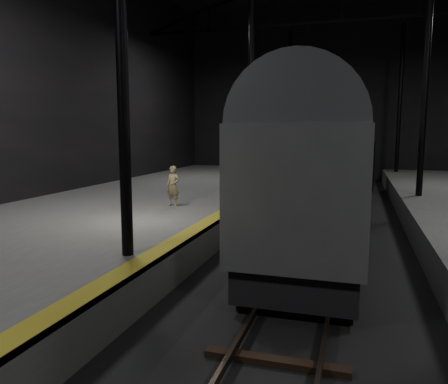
% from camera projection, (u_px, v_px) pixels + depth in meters
% --- Properties ---
extents(ground, '(44.00, 44.00, 0.00)m').
position_uv_depth(ground, '(312.00, 262.00, 12.83)').
color(ground, black).
rests_on(ground, ground).
extents(platform_left, '(9.00, 43.80, 1.00)m').
position_uv_depth(platform_left, '(90.00, 229.00, 14.92)').
color(platform_left, '#50504E').
rests_on(platform_left, ground).
extents(tactile_strip, '(0.50, 43.80, 0.01)m').
position_uv_depth(tactile_strip, '(208.00, 222.00, 13.63)').
color(tactile_strip, olive).
rests_on(tactile_strip, platform_left).
extents(track, '(2.40, 43.00, 0.24)m').
position_uv_depth(track, '(312.00, 259.00, 12.82)').
color(track, '#3F3328').
rests_on(track, ground).
extents(train, '(2.92, 19.49, 5.21)m').
position_uv_depth(train, '(327.00, 154.00, 17.33)').
color(train, '#94979B').
rests_on(train, ground).
extents(woman, '(0.62, 0.47, 1.52)m').
position_uv_depth(woman, '(173.00, 186.00, 16.41)').
color(woman, '#8B7C55').
rests_on(woman, platform_left).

